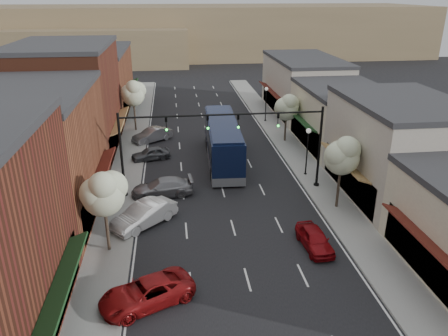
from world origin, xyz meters
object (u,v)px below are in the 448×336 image
object	(u,v)px
coach_bus	(223,141)
parked_car_c	(162,187)
tree_right_far	(287,107)
parked_car_e	(152,135)
signal_mast_right	(292,136)
lamp_post_far	(266,99)
tree_left_far	(133,93)
lamp_post_near	(308,144)
parked_car_b	(144,215)
parked_car_d	(151,154)
parked_car_a	(147,293)
red_hatchback	(315,239)
tree_right_near	(343,154)
tree_left_near	(104,192)
signal_mast_left	(151,142)

from	to	relation	value
coach_bus	parked_car_c	size ratio (longest dim) A/B	2.65
tree_right_far	parked_car_e	world-z (taller)	tree_right_far
signal_mast_right	lamp_post_far	world-z (taller)	signal_mast_right
tree_left_far	lamp_post_near	bearing A→B (deg)	-43.89
parked_car_b	parked_car_d	size ratio (longest dim) A/B	1.32
parked_car_e	lamp_post_far	bearing A→B (deg)	77.62
coach_bus	parked_car_a	size ratio (longest dim) A/B	2.61
parked_car_a	tree_right_far	bearing A→B (deg)	126.18
red_hatchback	parked_car_a	size ratio (longest dim) A/B	0.77
parked_car_e	parked_car_a	bearing A→B (deg)	-34.98
red_hatchback	tree_right_near	bearing A→B (deg)	51.56
tree_right_far	parked_car_d	size ratio (longest dim) A/B	1.43
red_hatchback	parked_car_d	xyz separation A→B (m)	(-11.07, 17.36, -0.02)
tree_right_near	tree_left_far	xyz separation A→B (m)	(-16.60, 22.00, 0.15)
coach_bus	parked_car_d	distance (m)	7.25
tree_left_near	parked_car_d	world-z (taller)	tree_left_near
tree_right_near	coach_bus	bearing A→B (deg)	124.38
parked_car_b	parked_car_c	xyz separation A→B (m)	(1.22, 4.70, -0.10)
tree_left_near	parked_car_a	world-z (taller)	tree_left_near
signal_mast_right	red_hatchback	world-z (taller)	signal_mast_right
red_hatchback	signal_mast_left	bearing A→B (deg)	134.51
signal_mast_left	parked_car_d	distance (m)	9.12
signal_mast_right	tree_right_near	size ratio (longest dim) A/B	1.38
coach_bus	parked_car_b	size ratio (longest dim) A/B	2.65
signal_mast_right	signal_mast_left	distance (m)	11.24
signal_mast_left	lamp_post_far	size ratio (longest dim) A/B	1.85
red_hatchback	parked_car_c	world-z (taller)	parked_car_c
tree_left_near	tree_left_far	distance (m)	26.00
signal_mast_left	tree_right_near	size ratio (longest dim) A/B	1.38
tree_right_far	parked_car_c	size ratio (longest dim) A/B	1.09
parked_car_d	tree_right_far	bearing A→B (deg)	87.40
tree_left_far	lamp_post_far	world-z (taller)	tree_left_far
parked_car_c	lamp_post_far	bearing A→B (deg)	142.19
lamp_post_near	red_hatchback	bearing A→B (deg)	-104.07
parked_car_b	parked_car_c	bearing A→B (deg)	122.85
tree_left_far	coach_bus	distance (m)	14.45
tree_left_far	parked_car_b	size ratio (longest dim) A/B	1.23
parked_car_b	parked_car_e	size ratio (longest dim) A/B	1.10
signal_mast_left	parked_car_e	bearing A→B (deg)	92.39
tree_left_near	parked_car_b	xyz separation A→B (m)	(2.05, 3.22, -3.40)
lamp_post_far	parked_car_d	size ratio (longest dim) A/B	1.17
lamp_post_far	parked_car_b	world-z (taller)	lamp_post_far
tree_right_near	lamp_post_far	size ratio (longest dim) A/B	1.34
tree_right_near	tree_left_near	xyz separation A→B (m)	(-16.60, -4.00, -0.23)
signal_mast_left	parked_car_b	distance (m)	6.17
tree_right_far	parked_car_a	bearing A→B (deg)	-118.95
parked_car_b	tree_left_far	bearing A→B (deg)	142.51
signal_mast_left	parked_car_c	world-z (taller)	signal_mast_left
tree_left_near	tree_left_far	size ratio (longest dim) A/B	0.93
parked_car_c	lamp_post_near	bearing A→B (deg)	96.24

